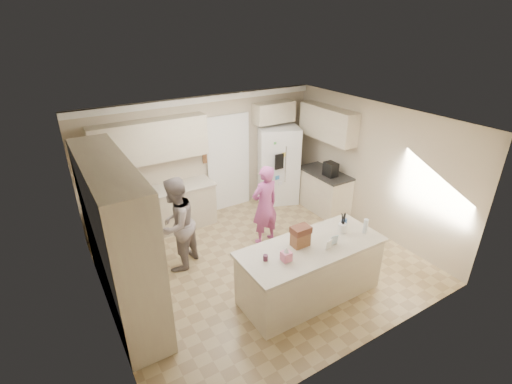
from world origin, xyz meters
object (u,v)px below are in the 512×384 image
coffee_maker (331,169)px  tissue_box (286,256)px  dollhouse_body (300,239)px  teen_boy (176,224)px  refrigerator (278,165)px  island_base (310,272)px  teen_girl (265,205)px  utensil_crock (342,228)px

coffee_maker → tissue_box: size_ratio=2.14×
dollhouse_body → teen_boy: size_ratio=0.15×
refrigerator → island_base: refrigerator is taller
teen_girl → utensil_crock: bearing=99.8°
utensil_crock → teen_boy: bearing=140.7°
tissue_box → teen_girl: bearing=66.2°
island_base → dollhouse_body: size_ratio=8.46×
tissue_box → teen_girl: (0.78, 1.77, -0.20)m
coffee_maker → teen_boy: (-3.53, -0.11, -0.23)m
coffee_maker → teen_girl: (-1.82, -0.23, -0.27)m
refrigerator → tissue_box: size_ratio=12.86×
tissue_box → refrigerator: bearing=57.3°
dollhouse_body → teen_girl: (0.38, 1.57, -0.24)m
tissue_box → teen_girl: teen_girl is taller
coffee_maker → teen_girl: bearing=-172.8°
island_base → teen_girl: bearing=82.1°
tissue_box → dollhouse_body: bearing=26.6°
refrigerator → tissue_box: 3.74m
island_base → tissue_box: (-0.55, -0.10, 0.56)m
refrigerator → teen_girl: 1.85m
island_base → teen_boy: size_ratio=1.30×
utensil_crock → island_base: bearing=-175.6°
tissue_box → teen_boy: 2.11m
refrigerator → dollhouse_body: size_ratio=6.92×
utensil_crock → teen_girl: teen_girl is taller
tissue_box → dollhouse_body: dollhouse_body is taller
tissue_box → island_base: bearing=10.3°
tissue_box → teen_girl: size_ratio=0.09×
coffee_maker → dollhouse_body: 2.84m
island_base → refrigerator: bearing=64.2°
refrigerator → teen_girl: (-1.24, -1.38, -0.10)m
dollhouse_body → teen_boy: teen_boy is taller
coffee_maker → dollhouse_body: size_ratio=1.15×
coffee_maker → dollhouse_body: coffee_maker is taller
refrigerator → utensil_crock: bearing=-83.3°
utensil_crock → refrigerator: bearing=74.7°
utensil_crock → tissue_box: size_ratio=1.07×
teen_boy → tissue_box: bearing=78.3°
utensil_crock → teen_girl: bearing=104.5°
teen_boy → teen_girl: (1.71, -0.12, -0.05)m
utensil_crock → dollhouse_body: bearing=176.4°
dollhouse_body → refrigerator: bearing=61.2°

